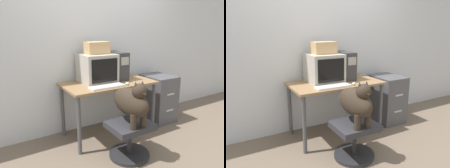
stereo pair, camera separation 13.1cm
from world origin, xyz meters
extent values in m
plane|color=#6B5B4C|center=(0.00, 0.00, 0.00)|extent=(12.00, 12.00, 0.00)
cube|color=silver|center=(0.00, 0.75, 1.30)|extent=(8.00, 0.05, 2.60)
cube|color=olive|center=(0.00, 0.34, 0.76)|extent=(1.26, 0.68, 0.03)
cylinder|color=#4C4C51|center=(-0.58, 0.05, 0.37)|extent=(0.05, 0.05, 0.74)
cylinder|color=#4C4C51|center=(0.58, 0.05, 0.37)|extent=(0.05, 0.05, 0.74)
cylinder|color=#4C4C51|center=(-0.58, 0.63, 0.37)|extent=(0.05, 0.05, 0.74)
cylinder|color=#4C4C51|center=(0.58, 0.63, 0.37)|extent=(0.05, 0.05, 0.74)
cube|color=#B7B2A8|center=(-0.12, 0.45, 0.97)|extent=(0.46, 0.43, 0.39)
cube|color=black|center=(-0.12, 0.23, 0.97)|extent=(0.38, 0.01, 0.30)
cube|color=#333338|center=(0.22, 0.47, 0.97)|extent=(0.17, 0.40, 0.40)
cube|color=#9E998E|center=(0.22, 0.26, 1.06)|extent=(0.13, 0.01, 0.11)
cube|color=silver|center=(-0.16, 0.11, 0.78)|extent=(0.46, 0.15, 0.02)
cube|color=silver|center=(-0.16, 0.11, 0.80)|extent=(0.42, 0.12, 0.00)
ellipsoid|color=beige|center=(0.13, 0.08, 0.79)|extent=(0.06, 0.04, 0.04)
cylinder|color=#262628|center=(-0.09, -0.30, 0.02)|extent=(0.49, 0.49, 0.04)
cylinder|color=#262628|center=(-0.09, -0.30, 0.20)|extent=(0.05, 0.05, 0.32)
cube|color=#2D2D33|center=(-0.09, -0.30, 0.40)|extent=(0.49, 0.42, 0.07)
ellipsoid|color=#33281E|center=(-0.09, -0.29, 0.69)|extent=(0.25, 0.57, 0.32)
cylinder|color=#33281E|center=(-0.16, -0.45, 0.52)|extent=(0.07, 0.07, 0.18)
cylinder|color=#33281E|center=(-0.02, -0.45, 0.52)|extent=(0.07, 0.07, 0.18)
sphere|color=#33281E|center=(-0.09, -0.45, 0.86)|extent=(0.16, 0.16, 0.16)
cone|color=black|center=(-0.09, -0.52, 0.84)|extent=(0.07, 0.08, 0.07)
cone|color=#33281E|center=(-0.14, -0.44, 0.92)|extent=(0.06, 0.06, 0.07)
cone|color=#33281E|center=(-0.04, -0.44, 0.92)|extent=(0.06, 0.06, 0.07)
torus|color=red|center=(-0.09, -0.43, 0.79)|extent=(0.12, 0.12, 0.02)
cube|color=#4C4C51|center=(0.96, 0.35, 0.38)|extent=(0.42, 0.54, 0.75)
cube|color=beige|center=(0.96, 0.08, 0.51)|extent=(0.15, 0.01, 0.02)
cube|color=beige|center=(0.96, 0.08, 0.25)|extent=(0.15, 0.01, 0.02)
cube|color=tan|center=(-0.12, 0.45, 1.24)|extent=(0.31, 0.21, 0.16)
cube|color=beige|center=(-0.12, 0.45, 1.32)|extent=(0.04, 0.21, 0.00)
camera|label=1|loc=(-1.50, -2.19, 1.50)|focal=35.00mm
camera|label=2|loc=(-1.38, -2.25, 1.50)|focal=35.00mm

